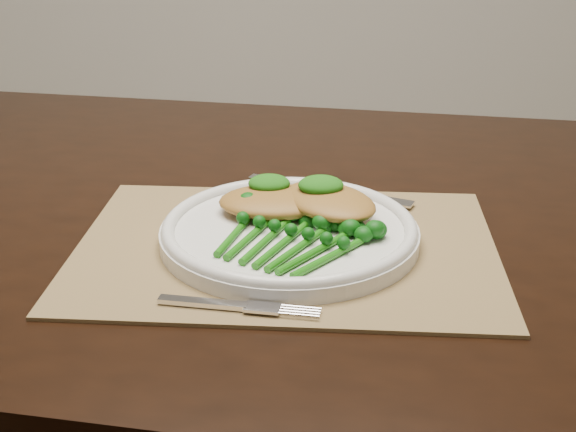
{
  "coord_description": "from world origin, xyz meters",
  "views": [
    {
      "loc": [
        -0.02,
        -0.94,
        1.14
      ],
      "look_at": [
        -0.02,
        -0.11,
        0.78
      ],
      "focal_mm": 50.0,
      "sensor_mm": 36.0,
      "label": 1
    }
  ],
  "objects_px": {
    "placemat": "(286,248)",
    "dinner_plate": "(289,231)",
    "broccolini_bundle": "(283,243)",
    "chicken_fillet_left": "(276,201)"
  },
  "relations": [
    {
      "from": "placemat",
      "to": "chicken_fillet_left",
      "type": "distance_m",
      "value": 0.07
    },
    {
      "from": "placemat",
      "to": "broccolini_bundle",
      "type": "xyz_separation_m",
      "value": [
        -0.0,
        -0.04,
        0.02
      ]
    },
    {
      "from": "dinner_plate",
      "to": "broccolini_bundle",
      "type": "xyz_separation_m",
      "value": [
        -0.01,
        -0.05,
        0.01
      ]
    },
    {
      "from": "placemat",
      "to": "dinner_plate",
      "type": "xyz_separation_m",
      "value": [
        0.0,
        0.01,
        0.02
      ]
    },
    {
      "from": "placemat",
      "to": "dinner_plate",
      "type": "height_order",
      "value": "dinner_plate"
    },
    {
      "from": "dinner_plate",
      "to": "placemat",
      "type": "bearing_deg",
      "value": -107.79
    },
    {
      "from": "broccolini_bundle",
      "to": "chicken_fillet_left",
      "type": "bearing_deg",
      "value": 126.28
    },
    {
      "from": "placemat",
      "to": "broccolini_bundle",
      "type": "height_order",
      "value": "broccolini_bundle"
    },
    {
      "from": "placemat",
      "to": "broccolini_bundle",
      "type": "relative_size",
      "value": 2.25
    },
    {
      "from": "dinner_plate",
      "to": "broccolini_bundle",
      "type": "height_order",
      "value": "broccolini_bundle"
    }
  ]
}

